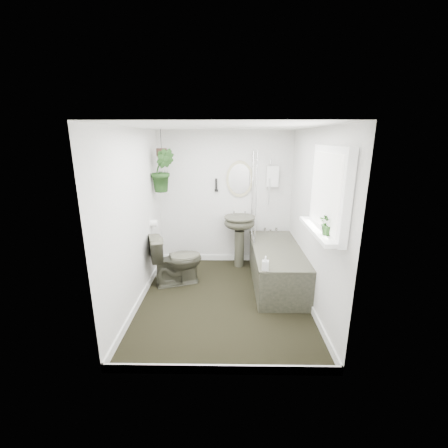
{
  "coord_description": "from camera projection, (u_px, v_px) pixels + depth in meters",
  "views": [
    {
      "loc": [
        0.06,
        -3.75,
        2.17
      ],
      "look_at": [
        0.0,
        0.15,
        1.05
      ],
      "focal_mm": 24.0,
      "sensor_mm": 36.0,
      "label": 1
    }
  ],
  "objects": [
    {
      "name": "window_blinds",
      "position": [
        325.0,
        191.0,
        3.06
      ],
      "size": [
        0.01,
        0.86,
        0.76
      ],
      "primitive_type": "cube",
      "color": "white",
      "rests_on": "wall_right"
    },
    {
      "name": "sill_plant",
      "position": [
        329.0,
        223.0,
        2.93
      ],
      "size": [
        0.27,
        0.25,
        0.24
      ],
      "primitive_type": "imported",
      "rotation": [
        0.0,
        0.0,
        0.37
      ],
      "color": "black",
      "rests_on": "window_sill"
    },
    {
      "name": "bathtub",
      "position": [
        276.0,
        265.0,
        4.59
      ],
      "size": [
        0.72,
        1.72,
        0.58
      ],
      "primitive_type": null,
      "color": "#3D3D30",
      "rests_on": "floor"
    },
    {
      "name": "toilet",
      "position": [
        177.0,
        259.0,
        4.56
      ],
      "size": [
        0.87,
        0.67,
        0.78
      ],
      "primitive_type": "imported",
      "rotation": [
        0.0,
        0.0,
        1.91
      ],
      "color": "#3D3D30",
      "rests_on": "floor"
    },
    {
      "name": "wall_left",
      "position": [
        135.0,
        219.0,
        3.9
      ],
      "size": [
        0.02,
        2.8,
        2.3
      ],
      "primitive_type": "cube",
      "color": "silver",
      "rests_on": "ground"
    },
    {
      "name": "wall_sconce",
      "position": [
        216.0,
        185.0,
        5.12
      ],
      "size": [
        0.04,
        0.04,
        0.22
      ],
      "primitive_type": "cylinder",
      "color": "black",
      "rests_on": "wall_back"
    },
    {
      "name": "soap_bottle",
      "position": [
        265.0,
        263.0,
        3.73
      ],
      "size": [
        0.09,
        0.09,
        0.18
      ],
      "primitive_type": "imported",
      "rotation": [
        0.0,
        0.0,
        -0.12
      ],
      "color": "black",
      "rests_on": "bathtub"
    },
    {
      "name": "wall_back",
      "position": [
        225.0,
        199.0,
        5.24
      ],
      "size": [
        2.3,
        0.02,
        2.3
      ],
      "primitive_type": "cube",
      "color": "silver",
      "rests_on": "ground"
    },
    {
      "name": "oval_mirror",
      "position": [
        240.0,
        179.0,
        5.1
      ],
      "size": [
        0.46,
        0.03,
        0.62
      ],
      "primitive_type": "ellipsoid",
      "color": "#BAB188",
      "rests_on": "wall_back"
    },
    {
      "name": "window_recess",
      "position": [
        329.0,
        191.0,
        3.06
      ],
      "size": [
        0.08,
        1.0,
        0.9
      ],
      "primitive_type": "cube",
      "color": "white",
      "rests_on": "wall_right"
    },
    {
      "name": "floor",
      "position": [
        224.0,
        299.0,
        4.2
      ],
      "size": [
        2.3,
        2.8,
        0.02
      ],
      "primitive_type": "cube",
      "color": "black",
      "rests_on": "ground"
    },
    {
      "name": "skirting",
      "position": [
        224.0,
        296.0,
        4.19
      ],
      "size": [
        2.3,
        2.8,
        0.1
      ],
      "primitive_type": "cube",
      "color": "white",
      "rests_on": "floor"
    },
    {
      "name": "hanging_pot",
      "position": [
        162.0,
        152.0,
        4.58
      ],
      "size": [
        0.16,
        0.16,
        0.12
      ],
      "primitive_type": "cylinder",
      "color": "#39261D",
      "rests_on": "ceiling"
    },
    {
      "name": "toilet_roll_holder",
      "position": [
        154.0,
        223.0,
        4.64
      ],
      "size": [
        0.11,
        0.11,
        0.11
      ],
      "primitive_type": "cylinder",
      "rotation": [
        0.0,
        1.57,
        0.0
      ],
      "color": "white",
      "rests_on": "wall_left"
    },
    {
      "name": "bath_screen",
      "position": [
        254.0,
        196.0,
        4.79
      ],
      "size": [
        0.04,
        0.72,
        1.4
      ],
      "primitive_type": null,
      "color": "silver",
      "rests_on": "bathtub"
    },
    {
      "name": "shower_box",
      "position": [
        272.0,
        176.0,
        5.05
      ],
      "size": [
        0.2,
        0.1,
        0.35
      ],
      "primitive_type": "cube",
      "color": "white",
      "rests_on": "wall_back"
    },
    {
      "name": "pedestal_sink",
      "position": [
        239.0,
        241.0,
        5.17
      ],
      "size": [
        0.6,
        0.54,
        0.9
      ],
      "primitive_type": null,
      "rotation": [
        0.0,
        0.0,
        0.18
      ],
      "color": "#3D3D30",
      "rests_on": "floor"
    },
    {
      "name": "wall_front",
      "position": [
        221.0,
        263.0,
        2.53
      ],
      "size": [
        2.3,
        0.02,
        2.3
      ],
      "primitive_type": "cube",
      "color": "silver",
      "rests_on": "ground"
    },
    {
      "name": "ceiling",
      "position": [
        224.0,
        126.0,
        3.56
      ],
      "size": [
        2.3,
        2.8,
        0.02
      ],
      "primitive_type": "cube",
      "color": "white",
      "rests_on": "ground"
    },
    {
      "name": "wall_right",
      "position": [
        313.0,
        220.0,
        3.87
      ],
      "size": [
        0.02,
        2.8,
        2.3
      ],
      "primitive_type": "cube",
      "color": "silver",
      "rests_on": "ground"
    },
    {
      "name": "hanging_plant",
      "position": [
        163.0,
        170.0,
        4.66
      ],
      "size": [
        0.41,
        0.34,
        0.67
      ],
      "primitive_type": "imported",
      "rotation": [
        0.0,
        0.0,
        0.13
      ],
      "color": "black",
      "rests_on": "ceiling"
    },
    {
      "name": "window_sill",
      "position": [
        319.0,
        230.0,
        3.17
      ],
      "size": [
        0.18,
        1.0,
        0.04
      ],
      "primitive_type": "cube",
      "color": "white",
      "rests_on": "wall_right"
    }
  ]
}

